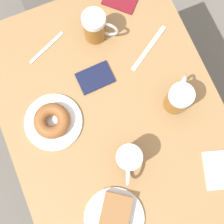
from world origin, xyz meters
The scene contains 11 objects.
ground_plane centered at (0.00, 0.00, 0.00)m, with size 8.00×8.00×0.00m, color #666059.
table centered at (0.00, 0.00, 0.66)m, with size 0.77×0.99×0.72m.
plate_with_cake centered at (-0.13, -0.33, 0.74)m, with size 0.20×0.20×0.04m.
plate_with_donut centered at (-0.20, 0.05, 0.75)m, with size 0.20×0.20×0.05m.
beer_mug_left centered at (0.22, -0.05, 0.79)m, with size 0.10×0.11×0.13m.
beer_mug_center centered at (0.06, 0.30, 0.79)m, with size 0.12×0.10×0.13m.
beer_mug_right centered at (-0.02, -0.17, 0.79)m, with size 0.08×0.12×0.13m.
napkin_folded centered at (0.26, -0.32, 0.73)m, with size 0.13×0.15×0.00m.
fork centered at (-0.13, 0.32, 0.73)m, with size 0.16×0.08×0.00m.
knife centered at (0.22, 0.18, 0.73)m, with size 0.19×0.13×0.00m.
passport_near_edge centered at (-0.01, 0.14, 0.73)m, with size 0.13×0.09×0.01m.
Camera 1 is at (-0.09, -0.20, 1.81)m, focal length 50.00 mm.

